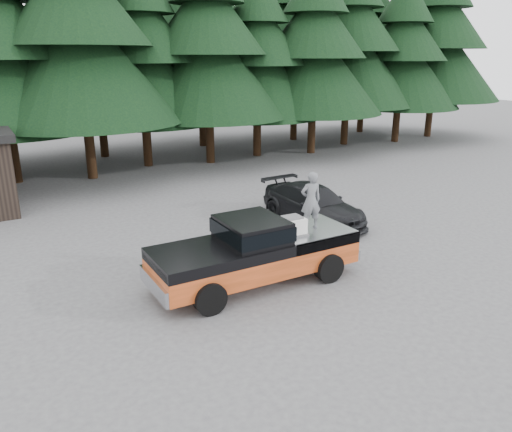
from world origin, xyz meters
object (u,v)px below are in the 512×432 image
air_compressor (292,227)px  parked_car (313,204)px  pickup_truck (255,261)px  man_on_bed (311,200)px

air_compressor → parked_car: air_compressor is taller
pickup_truck → air_compressor: (1.05, -0.24, 0.90)m
air_compressor → man_on_bed: size_ratio=0.41×
parked_car → air_compressor: bearing=-135.7°
pickup_truck → parked_car: 5.83m
air_compressor → man_on_bed: bearing=15.1°
man_on_bed → parked_car: man_on_bed is taller
man_on_bed → pickup_truck: bearing=9.5°
parked_car → pickup_truck: bearing=-144.9°
pickup_truck → man_on_bed: (1.81, -0.06, 1.51)m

